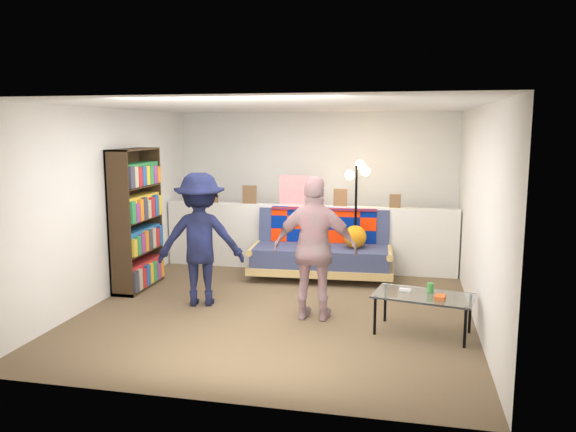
# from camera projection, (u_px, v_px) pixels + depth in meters

# --- Properties ---
(ground) EXTENTS (5.00, 5.00, 0.00)m
(ground) POSITION_uv_depth(u_px,v_px,m) (281.00, 305.00, 6.88)
(ground) COLOR brown
(ground) RESTS_ON ground
(room_shell) EXTENTS (4.60, 5.05, 2.45)m
(room_shell) POSITION_uv_depth(u_px,v_px,m) (289.00, 167.00, 7.07)
(room_shell) COLOR silver
(room_shell) RESTS_ON ground
(half_wall_ledge) EXTENTS (4.45, 0.15, 1.00)m
(half_wall_ledge) POSITION_uv_depth(u_px,v_px,m) (307.00, 238.00, 8.54)
(half_wall_ledge) COLOR silver
(half_wall_ledge) RESTS_ON ground
(ledge_decor) EXTENTS (2.97, 0.02, 0.45)m
(ledge_decor) POSITION_uv_depth(u_px,v_px,m) (292.00, 193.00, 8.46)
(ledge_decor) COLOR brown
(ledge_decor) RESTS_ON half_wall_ledge
(futon_sofa) EXTENTS (2.09, 1.09, 0.87)m
(futon_sofa) POSITION_uv_depth(u_px,v_px,m) (323.00, 250.00, 8.14)
(futon_sofa) COLOR tan
(futon_sofa) RESTS_ON ground
(bookshelf) EXTENTS (0.31, 0.94, 1.88)m
(bookshelf) POSITION_uv_depth(u_px,v_px,m) (136.00, 224.00, 7.53)
(bookshelf) COLOR black
(bookshelf) RESTS_ON ground
(coffee_table) EXTENTS (1.10, 0.75, 0.53)m
(coffee_table) POSITION_uv_depth(u_px,v_px,m) (424.00, 297.00, 5.88)
(coffee_table) COLOR black
(coffee_table) RESTS_ON ground
(floor_lamp) EXTENTS (0.37, 0.31, 1.70)m
(floor_lamp) POSITION_uv_depth(u_px,v_px,m) (357.00, 195.00, 8.05)
(floor_lamp) COLOR black
(floor_lamp) RESTS_ON ground
(person_left) EXTENTS (1.17, 0.85, 1.62)m
(person_left) POSITION_uv_depth(u_px,v_px,m) (200.00, 239.00, 6.83)
(person_left) COLOR black
(person_left) RESTS_ON ground
(person_right) EXTENTS (0.96, 0.42, 1.63)m
(person_right) POSITION_uv_depth(u_px,v_px,m) (315.00, 249.00, 6.28)
(person_right) COLOR pink
(person_right) RESTS_ON ground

